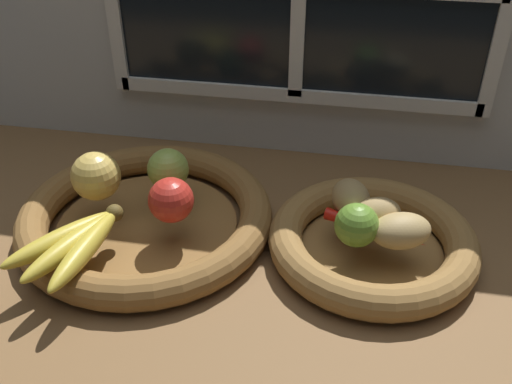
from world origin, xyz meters
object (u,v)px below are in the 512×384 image
apple_golden_left (96,176)px  potato_large (376,214)px  fruit_bowl_right (372,242)px  apple_green_back (168,169)px  fruit_bowl_left (146,217)px  apple_red_right (171,200)px  chili_pepper (374,229)px  banana_bunch_front (74,243)px  lime_near (357,225)px  potato_oblong (351,198)px  potato_small (401,231)px

apple_golden_left → potato_large: 41.52cm
fruit_bowl_right → apple_green_back: 32.66cm
fruit_bowl_left → apple_red_right: bearing=-29.9°
chili_pepper → banana_bunch_front: bearing=-144.6°
fruit_bowl_left → apple_red_right: 8.60cm
fruit_bowl_left → apple_green_back: (2.43, 4.91, 5.87)cm
apple_red_right → chili_pepper: bearing=3.0°
apple_golden_left → lime_near: bearing=-6.3°
potato_oblong → banana_bunch_front: bearing=-156.8°
fruit_bowl_left → banana_bunch_front: size_ratio=2.13×
apple_red_right → banana_bunch_front: bearing=-138.7°
fruit_bowl_left → chili_pepper: size_ratio=2.65×
fruit_bowl_right → apple_golden_left: bearing=179.5°
lime_near → chili_pepper: lime_near is taller
fruit_bowl_right → banana_bunch_front: banana_bunch_front is taller
chili_pepper → apple_golden_left: bearing=-162.8°
apple_red_right → banana_bunch_front: (-10.70, -9.39, -1.86)cm
apple_green_back → apple_red_right: apple_red_right is taller
apple_golden_left → potato_oblong: apple_golden_left is taller
potato_small → lime_near: (-5.93, -0.69, 0.67)cm
potato_large → lime_near: 4.82cm
apple_golden_left → fruit_bowl_right: bearing=-0.5°
lime_near → potato_oblong: bearing=98.6°
potato_small → chili_pepper: (-3.36, 1.70, -1.43)cm
fruit_bowl_left → apple_golden_left: apple_golden_left is taller
potato_large → apple_golden_left: bearing=179.5°
fruit_bowl_right → apple_green_back: apple_green_back is taller
apple_green_back → chili_pepper: (31.67, -6.49, -2.30)cm
fruit_bowl_left → apple_red_right: size_ratio=5.92×
potato_large → fruit_bowl_left: bearing=-180.0°
lime_near → banana_bunch_front: bearing=-167.0°
potato_small → banana_bunch_front: bearing=-167.8°
apple_green_back → potato_small: 35.99cm
fruit_bowl_left → fruit_bowl_right: 34.19cm
potato_oblong → chili_pepper: (3.60, -4.45, -1.67)cm
apple_golden_left → potato_small: apple_golden_left is taller
apple_green_back → potato_large: apple_green_back is taller
potato_large → potato_small: bearing=-45.0°
fruit_bowl_right → potato_small: size_ratio=3.63×
fruit_bowl_right → chili_pepper: (-0.09, -1.58, 3.56)cm
fruit_bowl_right → apple_red_right: bearing=-173.8°
apple_red_right → potato_small: 32.07cm
banana_bunch_front → apple_golden_left: bearing=98.9°
potato_small → lime_near: lime_near is taller
banana_bunch_front → potato_large: 41.42cm
potato_large → lime_near: bearing=-123.7°
potato_large → lime_near: (-2.65, -3.97, 0.66)cm
apple_green_back → potato_small: apple_green_back is taller
fruit_bowl_left → banana_bunch_front: 14.17cm
fruit_bowl_left → lime_near: bearing=-7.2°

